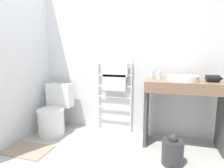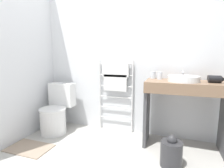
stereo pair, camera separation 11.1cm
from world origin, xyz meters
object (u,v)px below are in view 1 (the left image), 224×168
(trash_bin, at_px, (173,151))
(toilet, at_px, (54,113))
(towel_radiator, at_px, (114,82))
(cup_near_edge, at_px, (159,75))
(cup_near_wall, at_px, (152,75))
(hair_dryer, at_px, (213,78))
(sink_basin, at_px, (183,78))

(trash_bin, bearing_deg, toilet, 168.40)
(towel_radiator, xyz_separation_m, cup_near_edge, (0.67, -0.11, 0.13))
(cup_near_edge, bearing_deg, cup_near_wall, 147.11)
(toilet, distance_m, towel_radiator, 1.06)
(towel_radiator, relative_size, hair_dryer, 5.91)
(cup_near_edge, relative_size, hair_dryer, 0.54)
(cup_near_wall, bearing_deg, trash_bin, -65.59)
(towel_radiator, bearing_deg, hair_dryer, -9.32)
(cup_near_edge, xyz_separation_m, trash_bin, (0.19, -0.57, -0.78))
(cup_near_edge, bearing_deg, trash_bin, -71.40)
(towel_radiator, height_order, sink_basin, towel_radiator)
(sink_basin, xyz_separation_m, cup_near_wall, (-0.39, 0.19, 0.01))
(toilet, xyz_separation_m, trash_bin, (1.75, -0.36, -0.17))
(cup_near_wall, xyz_separation_m, hair_dryer, (0.74, -0.16, -0.01))
(toilet, height_order, trash_bin, toilet)
(towel_radiator, relative_size, cup_near_edge, 10.97)
(sink_basin, bearing_deg, hair_dryer, 3.70)
(cup_near_edge, height_order, trash_bin, cup_near_edge)
(toilet, xyz_separation_m, towel_radiator, (0.89, 0.32, 0.49))
(trash_bin, bearing_deg, hair_dryer, 45.77)
(cup_near_wall, height_order, hair_dryer, cup_near_wall)
(sink_basin, distance_m, hair_dryer, 0.35)
(toilet, bearing_deg, cup_near_wall, 10.48)
(towel_radiator, relative_size, sink_basin, 2.96)
(hair_dryer, distance_m, trash_bin, 1.01)
(sink_basin, bearing_deg, cup_near_wall, 154.33)
(cup_near_edge, bearing_deg, towel_radiator, 170.47)
(sink_basin, height_order, cup_near_edge, cup_near_edge)
(towel_radiator, height_order, cup_near_edge, towel_radiator)
(toilet, relative_size, hair_dryer, 4.03)
(cup_near_edge, bearing_deg, hair_dryer, -9.10)
(toilet, distance_m, sink_basin, 1.95)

